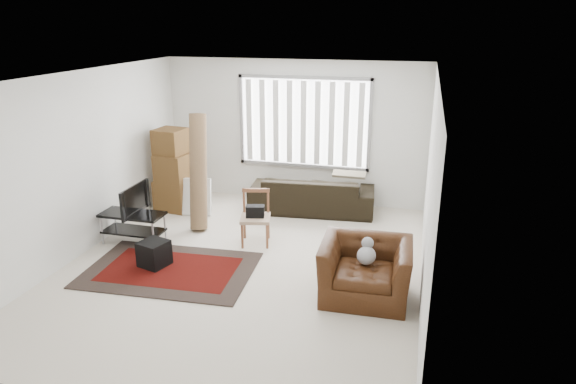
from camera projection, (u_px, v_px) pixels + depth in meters
name	position (u px, v px, depth m)	size (l,w,h in m)	color
room	(254.00, 140.00, 7.32)	(6.00, 6.02, 2.71)	beige
persian_rug	(170.00, 270.00, 7.29)	(2.43, 1.70, 0.02)	black
tv_stand	(133.00, 221.00, 8.10)	(1.00, 0.45, 0.50)	black
tv	(131.00, 199.00, 7.98)	(0.81, 0.10, 0.46)	black
subwoofer	(154.00, 253.00, 7.36)	(0.37, 0.37, 0.37)	black
moving_boxes	(173.00, 173.00, 9.44)	(0.68, 0.63, 1.52)	brown
white_flatpack	(196.00, 197.00, 9.28)	(0.53, 0.08, 0.67)	silver
rolled_rug	(198.00, 172.00, 8.58)	(0.29, 0.29, 1.92)	brown
sofa	(312.00, 189.00, 9.41)	(2.26, 0.98, 0.87)	black
side_chair	(255.00, 215.00, 8.05)	(0.55, 0.55, 0.85)	#9B7F66
armchair	(366.00, 266.00, 6.50)	(1.16, 1.02, 0.84)	#3A1C0B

